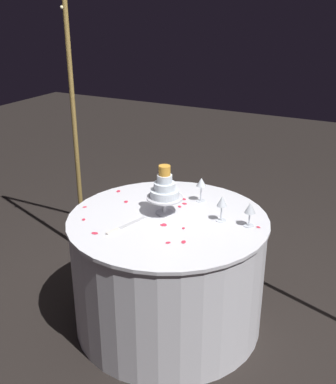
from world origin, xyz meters
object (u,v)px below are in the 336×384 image
object	(u,v)px
wine_glass_0	(201,183)
decorative_arch	(205,61)
wine_glass_1	(222,203)
wine_glass_2	(250,209)
main_table	(168,271)
tiered_cake	(165,190)
cake_knife	(124,227)

from	to	relation	value
wine_glass_0	decorative_arch	bearing A→B (deg)	112.63
decorative_arch	wine_glass_1	bearing A→B (deg)	-52.53
wine_glass_0	wine_glass_2	world-z (taller)	wine_glass_0
main_table	wine_glass_1	bearing A→B (deg)	20.04
main_table	tiered_cake	bearing A→B (deg)	135.71
decorative_arch	wine_glass_2	world-z (taller)	decorative_arch
main_table	wine_glass_0	distance (m)	0.59
main_table	wine_glass_1	distance (m)	0.58
wine_glass_1	cake_knife	xyz separation A→B (m)	(-0.46, -0.33, -0.11)
wine_glass_2	tiered_cake	bearing A→B (deg)	-171.88
wine_glass_0	wine_glass_1	world-z (taller)	wine_glass_0
wine_glass_1	main_table	bearing A→B (deg)	-159.96
wine_glass_1	cake_knife	distance (m)	0.58
main_table	tiered_cake	distance (m)	0.53
decorative_arch	main_table	world-z (taller)	decorative_arch
cake_knife	tiered_cake	bearing A→B (deg)	66.41
tiered_cake	wine_glass_2	distance (m)	0.51
decorative_arch	main_table	bearing A→B (deg)	-90.00
decorative_arch	wine_glass_2	size ratio (longest dim) A/B	17.01
wine_glass_0	wine_glass_2	distance (m)	0.43
wine_glass_2	wine_glass_1	bearing A→B (deg)	-176.40
tiered_cake	wine_glass_0	distance (m)	0.30
tiered_cake	wine_glass_1	bearing A→B (deg)	10.30
tiered_cake	wine_glass_2	size ratio (longest dim) A/B	2.10
main_table	wine_glass_1	world-z (taller)	wine_glass_1
wine_glass_2	main_table	bearing A→B (deg)	-165.65
wine_glass_1	wine_glass_2	size ratio (longest dim) A/B	1.07
tiered_cake	wine_glass_0	world-z (taller)	tiered_cake
wine_glass_0	wine_glass_1	bearing A→B (deg)	-43.20
main_table	tiered_cake	xyz separation A→B (m)	(-0.05, 0.05, 0.53)
tiered_cake	cake_knife	world-z (taller)	tiered_cake
wine_glass_1	wine_glass_2	world-z (taller)	wine_glass_1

